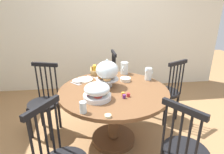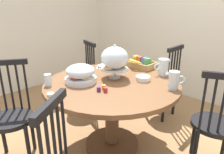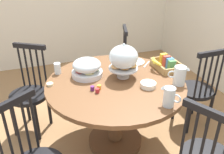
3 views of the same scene
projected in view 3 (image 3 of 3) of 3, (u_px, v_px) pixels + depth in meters
name	position (u px, v px, depth m)	size (l,w,h in m)	color
ground_plane	(121.00, 151.00, 2.52)	(10.00, 10.00, 0.00)	#997047
dining_table	(115.00, 99.00, 2.38)	(1.30, 1.30, 0.74)	brown
windsor_chair_facing_door	(196.00, 91.00, 2.70)	(0.40, 0.40, 0.97)	black
windsor_chair_far_side	(114.00, 66.00, 3.27)	(0.42, 0.42, 0.97)	black
windsor_chair_host_seat	(30.00, 94.00, 2.64)	(0.46, 0.46, 0.97)	black
pastry_stand_with_dome	(124.00, 58.00, 2.29)	(0.28, 0.28, 0.34)	silver
fruit_platter_covered	(87.00, 68.00, 2.36)	(0.30, 0.30, 0.18)	silver
orange_juice_pitcher	(179.00, 76.00, 2.22)	(0.11, 0.18, 0.17)	silver
milk_pitcher	(169.00, 98.00, 1.91)	(0.16, 0.12, 0.16)	silver
cereal_basket	(166.00, 64.00, 2.53)	(0.32, 0.30, 0.12)	tan
china_plate_large	(134.00, 62.00, 2.68)	(0.22, 0.22, 0.01)	white
china_plate_small	(128.00, 59.00, 2.73)	(0.15, 0.15, 0.01)	white
cereal_bowl	(148.00, 85.00, 2.20)	(0.14, 0.14, 0.04)	white
drinking_glass	(58.00, 68.00, 2.42)	(0.06, 0.06, 0.11)	silver
butter_dish	(50.00, 84.00, 2.23)	(0.06, 0.06, 0.02)	beige
jam_jar_strawberry	(97.00, 91.00, 2.11)	(0.04, 0.04, 0.04)	#B7282D
jam_jar_apricot	(99.00, 87.00, 2.16)	(0.04, 0.04, 0.04)	orange
jam_jar_grape	(92.00, 88.00, 2.15)	(0.04, 0.04, 0.04)	#5B2366
table_knife	(123.00, 60.00, 2.74)	(0.17, 0.01, 0.01)	silver
dinner_fork	(120.00, 59.00, 2.75)	(0.17, 0.01, 0.01)	silver
soup_spoon	(147.00, 64.00, 2.63)	(0.17, 0.01, 0.01)	silver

